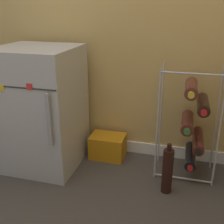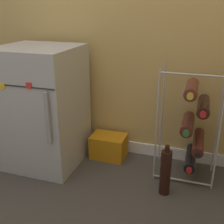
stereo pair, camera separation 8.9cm
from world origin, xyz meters
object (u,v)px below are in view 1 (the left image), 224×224
wine_rack (193,122)px  soda_box (108,146)px  mini_fridge (41,108)px  loose_bottle_floor (167,171)px

wine_rack → soda_box: size_ratio=2.92×
mini_fridge → wine_rack: bearing=6.1°
soda_box → loose_bottle_floor: size_ratio=0.77×
wine_rack → loose_bottle_floor: (-0.13, -0.24, -0.24)m
wine_rack → soda_box: (-0.60, 0.07, -0.30)m
mini_fridge → loose_bottle_floor: (0.90, -0.13, -0.27)m
mini_fridge → loose_bottle_floor: size_ratio=2.55×
soda_box → loose_bottle_floor: bearing=-33.9°
loose_bottle_floor → mini_fridge: bearing=171.5°
mini_fridge → loose_bottle_floor: 0.95m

